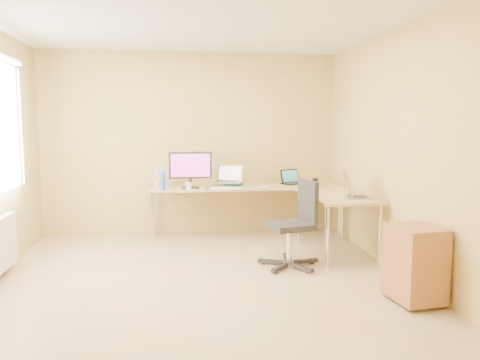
{
  "coord_description": "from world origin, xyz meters",
  "views": [
    {
      "loc": [
        -0.24,
        -4.6,
        1.57
      ],
      "look_at": [
        0.55,
        1.1,
        0.9
      ],
      "focal_mm": 35.33,
      "sensor_mm": 36.0,
      "label": 1
    }
  ],
  "objects": [
    {
      "name": "laptop_return",
      "position": [
        1.85,
        0.56,
        0.86
      ],
      "size": [
        0.43,
        0.36,
        0.25
      ],
      "primitive_type": "cube",
      "rotation": [
        0.0,
        0.0,
        1.37
      ],
      "color": "silver",
      "rests_on": "desk_return"
    },
    {
      "name": "book_stack",
      "position": [
        0.56,
        1.97,
        0.75
      ],
      "size": [
        0.27,
        0.33,
        0.05
      ],
      "primitive_type": "cube",
      "rotation": [
        0.0,
        0.0,
        0.23
      ],
      "color": "teal",
      "rests_on": "desk_main"
    },
    {
      "name": "laptop_center",
      "position": [
        0.49,
        1.85,
        0.89
      ],
      "size": [
        0.43,
        0.37,
        0.23
      ],
      "primitive_type": "cube",
      "rotation": [
        0.0,
        0.0,
        -0.33
      ],
      "color": "silver",
      "rests_on": "desk_main"
    },
    {
      "name": "wall_right",
      "position": [
        2.1,
        0.0,
        1.3
      ],
      "size": [
        0.0,
        4.5,
        4.5
      ],
      "primitive_type": "plane",
      "rotation": [
        1.57,
        0.0,
        -1.57
      ],
      "color": "tan",
      "rests_on": "ground"
    },
    {
      "name": "mouse",
      "position": [
        0.93,
        1.55,
        0.75
      ],
      "size": [
        0.11,
        0.07,
        0.04
      ],
      "primitive_type": "ellipsoid",
      "rotation": [
        0.0,
        0.0,
        0.11
      ],
      "color": "white",
      "rests_on": "desk_main"
    },
    {
      "name": "desk_return",
      "position": [
        1.7,
        0.85,
        0.36
      ],
      "size": [
        0.7,
        1.3,
        0.73
      ],
      "primitive_type": "cube",
      "color": "tan",
      "rests_on": "ground"
    },
    {
      "name": "desk_main",
      "position": [
        0.72,
        1.85,
        0.36
      ],
      "size": [
        2.65,
        0.7,
        0.73
      ],
      "primitive_type": "cube",
      "color": "tan",
      "rests_on": "ground"
    },
    {
      "name": "keyboard",
      "position": [
        0.38,
        1.55,
        0.74
      ],
      "size": [
        0.47,
        0.18,
        0.02
      ],
      "primitive_type": "cube",
      "rotation": [
        0.0,
        0.0,
        -0.12
      ],
      "color": "white",
      "rests_on": "desk_main"
    },
    {
      "name": "radiator",
      "position": [
        -2.03,
        0.4,
        0.35
      ],
      "size": [
        0.09,
        0.8,
        0.55
      ],
      "primitive_type": "cube",
      "color": "white",
      "rests_on": "ground"
    },
    {
      "name": "papers",
      "position": [
        -0.4,
        1.89,
        0.73
      ],
      "size": [
        0.28,
        0.34,
        0.01
      ],
      "primitive_type": "cube",
      "rotation": [
        0.0,
        0.0,
        0.33
      ],
      "color": "silver",
      "rests_on": "desk_main"
    },
    {
      "name": "monitor",
      "position": [
        -0.04,
        1.71,
        0.98
      ],
      "size": [
        0.58,
        0.19,
        0.49
      ],
      "primitive_type": "cube",
      "rotation": [
        0.0,
        0.0,
        0.01
      ],
      "color": "#282525",
      "rests_on": "desk_main"
    },
    {
      "name": "wall_front",
      "position": [
        0.0,
        -2.25,
        1.3
      ],
      "size": [
        4.5,
        0.0,
        4.5
      ],
      "primitive_type": "plane",
      "rotation": [
        -1.57,
        0.0,
        0.0
      ],
      "color": "tan",
      "rests_on": "ground"
    },
    {
      "name": "black_cup",
      "position": [
        1.64,
        1.55,
        0.79
      ],
      "size": [
        0.07,
        0.07,
        0.13
      ],
      "primitive_type": "cylinder",
      "rotation": [
        0.0,
        0.0,
        0.01
      ],
      "color": "black",
      "rests_on": "desk_main"
    },
    {
      "name": "office_chair",
      "position": [
        1.01,
        0.4,
        0.5
      ],
      "size": [
        0.69,
        0.69,
        0.97
      ],
      "primitive_type": "cube",
      "rotation": [
        0.0,
        0.0,
        0.21
      ],
      "color": "#272424",
      "rests_on": "ground"
    },
    {
      "name": "wall_back",
      "position": [
        0.0,
        2.25,
        1.3
      ],
      "size": [
        4.5,
        0.0,
        4.5
      ],
      "primitive_type": "plane",
      "rotation": [
        1.57,
        0.0,
        0.0
      ],
      "color": "tan",
      "rests_on": "ground"
    },
    {
      "name": "floor",
      "position": [
        0.0,
        0.0,
        0.0
      ],
      "size": [
        4.5,
        4.5,
        0.0
      ],
      "primitive_type": "plane",
      "color": "tan",
      "rests_on": "ground"
    },
    {
      "name": "water_bottle",
      "position": [
        -0.4,
        1.55,
        0.85
      ],
      "size": [
        0.09,
        0.09,
        0.24
      ],
      "primitive_type": "cylinder",
      "rotation": [
        0.0,
        0.0,
        -0.34
      ],
      "color": "#385FA9",
      "rests_on": "desk_main"
    },
    {
      "name": "desk_fan",
      "position": [
        -0.4,
        2.05,
        0.87
      ],
      "size": [
        0.3,
        0.3,
        0.28
      ],
      "primitive_type": "cylinder",
      "rotation": [
        0.0,
        0.0,
        0.43
      ],
      "color": "white",
      "rests_on": "desk_main"
    },
    {
      "name": "ceiling",
      "position": [
        0.0,
        0.0,
        2.6
      ],
      "size": [
        4.5,
        4.5,
        0.0
      ],
      "primitive_type": "plane",
      "rotation": [
        3.14,
        0.0,
        0.0
      ],
      "color": "white",
      "rests_on": "ground"
    },
    {
      "name": "laptop_black",
      "position": [
        1.44,
        1.96,
        0.83
      ],
      "size": [
        0.4,
        0.37,
        0.21
      ],
      "primitive_type": "cube",
      "rotation": [
        0.0,
        0.0,
        0.5
      ],
      "color": "black",
      "rests_on": "desk_main"
    },
    {
      "name": "white_box",
      "position": [
        -0.4,
        1.89,
        0.77
      ],
      "size": [
        0.26,
        0.23,
        0.08
      ],
      "primitive_type": "cube",
      "rotation": [
        0.0,
        0.0,
        0.42
      ],
      "color": "beige",
      "rests_on": "desk_main"
    },
    {
      "name": "cd_stack",
      "position": [
        0.15,
        1.55,
        0.75
      ],
      "size": [
        0.15,
        0.15,
        0.03
      ],
      "primitive_type": "cylinder",
      "rotation": [
        0.0,
        0.0,
        -0.22
      ],
      "color": "silver",
      "rests_on": "desk_main"
    },
    {
      "name": "mug",
      "position": [
        -0.06,
        1.55,
        0.78
      ],
      "size": [
        0.13,
        0.13,
        0.09
      ],
      "primitive_type": "imported",
      "rotation": [
        0.0,
        0.0,
        0.31
      ],
      "color": "white",
      "rests_on": "desk_main"
    },
    {
      "name": "cabinet",
      "position": [
        1.85,
        -0.8,
        0.36
      ],
      "size": [
        0.43,
        0.51,
        0.66
      ],
      "primitive_type": "cube",
      "rotation": [
        0.0,
        0.0,
        0.1
      ],
      "color": "olive",
      "rests_on": "ground"
    }
  ]
}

